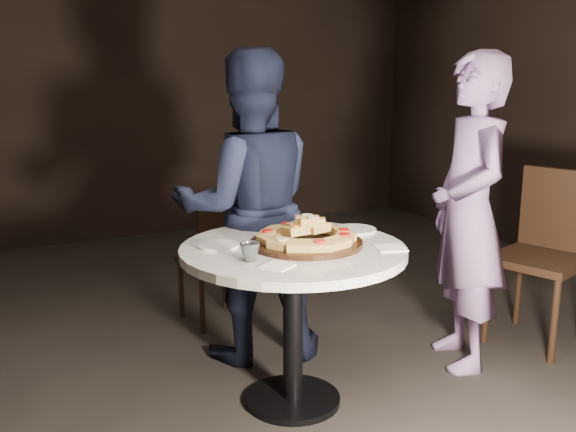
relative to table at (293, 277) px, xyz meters
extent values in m
plane|color=black|center=(0.10, 0.01, -0.62)|extent=(7.00, 7.00, 0.00)
cylinder|color=black|center=(0.00, 0.00, -0.61)|extent=(0.55, 0.55, 0.03)
cylinder|color=black|center=(0.00, 0.00, -0.24)|extent=(0.11, 0.11, 0.70)
cylinder|color=silver|center=(0.00, 0.00, 0.12)|extent=(1.25, 1.25, 0.04)
cylinder|color=black|center=(0.06, -0.01, 0.15)|extent=(0.60, 0.60, 0.02)
cube|color=#B28C45|center=(0.23, -0.06, 0.18)|extent=(0.10, 0.12, 0.05)
cylinder|color=red|center=(0.23, -0.06, 0.21)|extent=(0.06, 0.06, 0.01)
cube|color=#B28C45|center=(0.23, 0.02, 0.18)|extent=(0.12, 0.13, 0.05)
cube|color=#B28C45|center=(0.20, 0.10, 0.18)|extent=(0.13, 0.14, 0.05)
cylinder|color=beige|center=(0.20, 0.10, 0.21)|extent=(0.07, 0.07, 0.01)
cube|color=#B28C45|center=(0.13, 0.15, 0.18)|extent=(0.14, 0.13, 0.05)
cube|color=#B28C45|center=(0.05, 0.17, 0.18)|extent=(0.11, 0.09, 0.05)
cylinder|color=red|center=(0.05, 0.17, 0.21)|extent=(0.05, 0.05, 0.01)
cube|color=#B28C45|center=(-0.03, 0.14, 0.18)|extent=(0.14, 0.13, 0.05)
cube|color=#B28C45|center=(-0.09, 0.08, 0.18)|extent=(0.13, 0.14, 0.05)
cylinder|color=red|center=(-0.09, 0.08, 0.21)|extent=(0.07, 0.07, 0.01)
cube|color=#B28C45|center=(-0.11, 0.00, 0.18)|extent=(0.09, 0.11, 0.05)
cube|color=#B28C45|center=(-0.10, -0.08, 0.18)|extent=(0.12, 0.13, 0.05)
cylinder|color=beige|center=(-0.10, -0.08, 0.21)|extent=(0.07, 0.07, 0.01)
cube|color=#B28C45|center=(-0.05, -0.15, 0.18)|extent=(0.13, 0.13, 0.05)
cube|color=#B28C45|center=(0.03, -0.18, 0.18)|extent=(0.13, 0.12, 0.05)
cylinder|color=red|center=(0.03, -0.18, 0.21)|extent=(0.06, 0.06, 0.01)
cube|color=#B28C45|center=(0.11, -0.18, 0.18)|extent=(0.13, 0.11, 0.05)
cube|color=#B28C45|center=(0.19, -0.13, 0.18)|extent=(0.13, 0.14, 0.05)
cylinder|color=red|center=(0.19, -0.13, 0.21)|extent=(0.07, 0.07, 0.01)
cube|color=#B28C45|center=(0.12, 0.00, 0.22)|extent=(0.12, 0.10, 0.04)
cylinder|color=#2D6B1E|center=(0.12, 0.00, 0.24)|extent=(0.06, 0.06, 0.01)
cube|color=#B28C45|center=(0.06, 0.05, 0.22)|extent=(0.13, 0.12, 0.04)
cylinder|color=beige|center=(0.06, 0.05, 0.24)|extent=(0.07, 0.07, 0.01)
cube|color=#B28C45|center=(0.01, -0.01, 0.22)|extent=(0.12, 0.10, 0.05)
cylinder|color=orange|center=(0.01, -0.01, 0.24)|extent=(0.06, 0.06, 0.01)
cube|color=#B28C45|center=(0.07, 0.01, 0.25)|extent=(0.13, 0.12, 0.05)
cylinder|color=beige|center=(0.07, 0.01, 0.28)|extent=(0.07, 0.07, 0.01)
cube|color=#B28C45|center=(0.08, -0.04, 0.25)|extent=(0.13, 0.12, 0.05)
cylinder|color=beige|center=(0.08, -0.04, 0.28)|extent=(0.07, 0.07, 0.01)
cylinder|color=white|center=(-0.30, 0.15, 0.15)|extent=(0.20, 0.20, 0.01)
cylinder|color=white|center=(0.41, 0.12, 0.15)|extent=(0.24, 0.24, 0.01)
imported|color=silver|center=(-0.26, -0.12, 0.18)|extent=(0.11, 0.11, 0.08)
cube|color=white|center=(-0.20, -0.24, 0.15)|extent=(0.15, 0.15, 0.01)
cube|color=white|center=(0.37, -0.23, 0.15)|extent=(0.16, 0.16, 0.01)
cube|color=black|center=(0.04, 1.15, -0.24)|extent=(0.39, 0.39, 0.03)
cube|color=black|center=(0.06, 0.97, -0.04)|extent=(0.36, 0.07, 0.39)
cylinder|color=black|center=(0.18, 1.31, -0.43)|extent=(0.03, 0.03, 0.39)
cylinder|color=black|center=(-0.13, 1.28, -0.43)|extent=(0.03, 0.03, 0.39)
cylinder|color=black|center=(0.21, 1.01, -0.43)|extent=(0.03, 0.03, 0.39)
cylinder|color=black|center=(-0.10, 0.98, -0.43)|extent=(0.03, 0.03, 0.39)
cube|color=black|center=(1.56, -0.02, -0.13)|extent=(0.58, 0.58, 0.04)
cube|color=black|center=(1.78, 0.05, 0.12)|extent=(0.18, 0.45, 0.49)
cylinder|color=black|center=(1.31, 0.11, -0.38)|extent=(0.05, 0.05, 0.49)
cylinder|color=black|center=(1.43, -0.26, -0.38)|extent=(0.05, 0.05, 0.49)
cylinder|color=black|center=(1.69, 0.23, -0.38)|extent=(0.05, 0.05, 0.49)
imported|color=#141A32|center=(0.04, 0.59, 0.20)|extent=(0.92, 0.79, 1.65)
imported|color=#866CA8|center=(1.01, -0.02, 0.20)|extent=(0.58, 0.70, 1.64)
camera|label=1|loc=(-1.29, -2.46, 0.91)|focal=40.00mm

